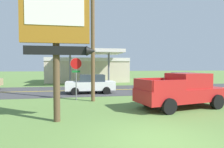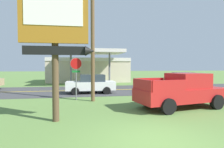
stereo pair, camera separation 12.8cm
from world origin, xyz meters
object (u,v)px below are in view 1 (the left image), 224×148
object	(u,v)px
utility_pole	(93,24)
pickup_red_parked_on_lawn	(182,91)
car_silver_near_lane	(183,79)
stop_sign	(76,71)
car_white_mid_lane	(91,84)
gas_station	(88,69)
motel_sign	(57,31)

from	to	relation	value
utility_pole	pickup_red_parked_on_lawn	distance (m)	7.06
utility_pole	car_silver_near_lane	distance (m)	14.36
stop_sign	utility_pole	world-z (taller)	utility_pole
car_silver_near_lane	car_white_mid_lane	size ratio (longest dim) A/B	1.00
pickup_red_parked_on_lawn	car_white_mid_lane	bearing A→B (deg)	125.63
pickup_red_parked_on_lawn	car_white_mid_lane	distance (m)	8.18
gas_station	car_silver_near_lane	distance (m)	14.01
stop_sign	pickup_red_parked_on_lawn	bearing A→B (deg)	-30.37
stop_sign	gas_station	bearing A→B (deg)	84.39
motel_sign	stop_sign	distance (m)	5.51
utility_pole	car_white_mid_lane	world-z (taller)	utility_pole
motel_sign	stop_sign	xyz separation A→B (m)	(0.69, 5.17, -1.78)
utility_pole	gas_station	world-z (taller)	utility_pole
gas_station	car_white_mid_lane	distance (m)	12.87
car_silver_near_lane	stop_sign	bearing A→B (deg)	-150.05
motel_sign	utility_pole	bearing A→B (deg)	68.34
gas_station	car_silver_near_lane	size ratio (longest dim) A/B	2.86
utility_pole	car_silver_near_lane	world-z (taller)	utility_pole
utility_pole	pickup_red_parked_on_lawn	bearing A→B (deg)	-30.76
motel_sign	car_white_mid_lane	bearing A→B (deg)	77.11
gas_station	motel_sign	bearing A→B (deg)	-96.10
utility_pole	car_silver_near_lane	bearing A→B (deg)	34.53
stop_sign	gas_station	distance (m)	16.04
pickup_red_parked_on_lawn	car_white_mid_lane	size ratio (longest dim) A/B	1.30
pickup_red_parked_on_lawn	car_silver_near_lane	xyz separation A→B (m)	(6.42, 10.65, -0.13)
car_silver_near_lane	motel_sign	bearing A→B (deg)	-136.73
gas_station	car_white_mid_lane	xyz separation A→B (m)	(-0.35, -12.82, -1.11)
gas_station	pickup_red_parked_on_lawn	distance (m)	19.98
stop_sign	car_silver_near_lane	xyz separation A→B (m)	(12.39, 7.14, -1.20)
motel_sign	car_white_mid_lane	distance (m)	9.03
motel_sign	gas_station	xyz separation A→B (m)	(2.26, 21.13, -1.86)
car_silver_near_lane	gas_station	bearing A→B (deg)	140.84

